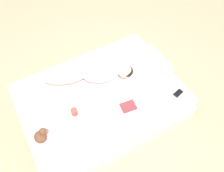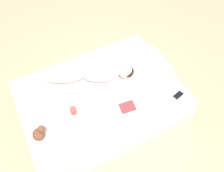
% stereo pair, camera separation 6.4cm
% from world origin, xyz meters
% --- Properties ---
extents(ground_plane, '(12.00, 12.00, 0.00)m').
position_xyz_m(ground_plane, '(0.00, 0.00, 0.00)').
color(ground_plane, '#9E8466').
extents(bed, '(1.62, 2.27, 0.54)m').
position_xyz_m(bed, '(0.00, 0.00, 0.26)').
color(bed, beige).
rests_on(bed, ground_plane).
extents(person, '(0.73, 1.28, 0.21)m').
position_xyz_m(person, '(-0.27, 0.05, 0.63)').
color(person, '#DBB28E').
rests_on(person, bed).
extents(open_magazine, '(0.56, 0.37, 0.01)m').
position_xyz_m(open_magazine, '(0.26, 0.23, 0.54)').
color(open_magazine, silver).
rests_on(open_magazine, bed).
extents(coffee_mug, '(0.12, 0.09, 0.10)m').
position_xyz_m(coffee_mug, '(0.13, -0.45, 0.59)').
color(coffee_mug, '#993D33').
rests_on(coffee_mug, bed).
extents(cell_phone, '(0.11, 0.17, 0.01)m').
position_xyz_m(cell_phone, '(0.55, 0.92, 0.54)').
color(cell_phone, black).
rests_on(cell_phone, bed).
extents(plush_toy, '(0.16, 0.17, 0.21)m').
position_xyz_m(plush_toy, '(0.24, -0.94, 0.62)').
color(plush_toy, brown).
rests_on(plush_toy, bed).
extents(pillow, '(0.55, 0.36, 0.16)m').
position_xyz_m(pillow, '(-0.04, 0.88, 0.62)').
color(pillow, white).
rests_on(pillow, bed).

